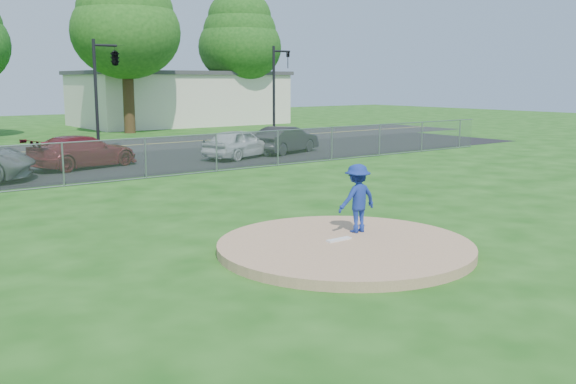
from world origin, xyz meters
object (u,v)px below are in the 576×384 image
tree_far_right (240,37)px  parked_car_charcoal (286,140)px  pitcher (357,198)px  parked_car_darkred (83,151)px  traffic_signal_center (113,60)px  traffic_signal_right (277,84)px  parked_car_pearl (239,143)px  commercial_building (180,98)px  tree_right (125,18)px

tree_far_right → parked_car_charcoal: 22.65m
tree_far_right → parked_car_charcoal: bearing=-117.0°
pitcher → parked_car_darkred: size_ratio=0.33×
traffic_signal_center → traffic_signal_right: 10.34m
traffic_signal_right → parked_car_darkred: size_ratio=1.21×
tree_far_right → parked_car_pearl: 24.42m
parked_car_charcoal → tree_far_right: bearing=-45.9°
traffic_signal_center → pitcher: bearing=-98.3°
parked_car_charcoal → parked_car_darkred: bearing=67.1°
tree_far_right → parked_car_charcoal: (-9.87, -19.36, -6.39)m
tree_far_right → pitcher: 39.88m
tree_far_right → traffic_signal_center: tree_far_right is taller
traffic_signal_center → parked_car_charcoal: size_ratio=1.39×
tree_far_right → parked_car_pearl: size_ratio=2.69×
commercial_building → tree_far_right: 7.00m
pitcher → parked_car_pearl: (6.29, 14.69, -0.28)m
pitcher → parked_car_pearl: pitcher is taller
traffic_signal_right → pitcher: bearing=-122.0°
parked_car_darkred → traffic_signal_right: bearing=-82.1°
parked_car_darkred → traffic_signal_center: bearing=-47.6°
traffic_signal_center → pitcher: 21.97m
traffic_signal_center → tree_right: bearing=63.3°
traffic_signal_center → parked_car_pearl: (3.17, -6.75, -3.92)m
commercial_building → traffic_signal_center: traffic_signal_center is taller
pitcher → tree_right: bearing=-103.3°
commercial_building → parked_car_pearl: (-8.86, -22.75, -1.47)m
commercial_building → traffic_signal_right: (-1.76, -16.00, 1.20)m
tree_far_right → parked_car_pearl: bearing=-123.1°
parked_car_pearl → commercial_building: bearing=-41.5°
tree_right → parked_car_pearl: 18.24m
traffic_signal_center → pitcher: traffic_signal_center is taller
traffic_signal_right → parked_car_charcoal: 8.04m
tree_right → commercial_building: bearing=40.6°
pitcher → traffic_signal_right: bearing=-120.8°
commercial_building → tree_far_right: size_ratio=1.53×
commercial_building → tree_right: tree_right is taller
traffic_signal_center → parked_car_pearl: 8.43m
tree_right → traffic_signal_right: (5.24, -10.00, -4.29)m
traffic_signal_center → traffic_signal_right: bearing=0.0°
traffic_signal_right → commercial_building: bearing=83.7°
tree_right → tree_far_right: 11.42m
commercial_building → traffic_signal_center: bearing=-126.9°
commercial_building → tree_far_right: bearing=-36.9°
traffic_signal_center → pitcher: (-3.12, -21.45, -3.64)m
tree_far_right → traffic_signal_center: bearing=-141.0°
parked_car_darkred → pitcher: bearing=168.2°
traffic_signal_right → traffic_signal_center: bearing=-180.0°
tree_right → tree_far_right: bearing=15.3°
tree_right → traffic_signal_center: tree_right is taller
tree_far_right → traffic_signal_center: 20.78m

